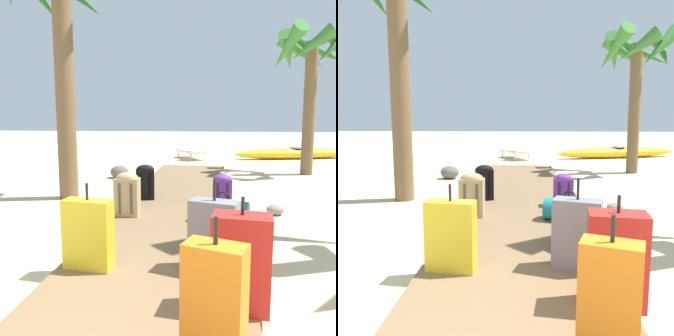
% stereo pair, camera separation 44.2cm
% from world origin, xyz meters
% --- Properties ---
extents(ground_plane, '(60.00, 60.00, 0.00)m').
position_xyz_m(ground_plane, '(0.00, 3.42, 0.00)').
color(ground_plane, '#D1BA8C').
extents(boardwalk, '(1.66, 8.54, 0.08)m').
position_xyz_m(boardwalk, '(0.00, 4.27, 0.04)').
color(boardwalk, brown).
rests_on(boardwalk, ground).
extents(duffel_bag_teal, '(0.68, 0.44, 0.40)m').
position_xyz_m(duffel_bag_teal, '(0.65, 3.27, 0.22)').
color(duffel_bag_teal, '#197A7F').
rests_on(duffel_bag_teal, boardwalk).
extents(backpack_black, '(0.32, 0.24, 0.56)m').
position_xyz_m(backpack_black, '(-0.55, 4.40, 0.37)').
color(backpack_black, black).
rests_on(backpack_black, boardwalk).
extents(backpack_purple, '(0.28, 0.25, 0.49)m').
position_xyz_m(backpack_purple, '(0.66, 4.06, 0.34)').
color(backpack_purple, '#6B2D84').
rests_on(backpack_purple, boardwalk).
extents(suitcase_yellow, '(0.44, 0.23, 0.75)m').
position_xyz_m(suitcase_yellow, '(-0.54, 1.76, 0.39)').
color(suitcase_yellow, gold).
rests_on(suitcase_yellow, boardwalk).
extents(suitcase_red, '(0.42, 0.29, 0.79)m').
position_xyz_m(suitcase_red, '(0.71, 1.25, 0.41)').
color(suitcase_red, red).
rests_on(suitcase_red, boardwalk).
extents(suitcase_grey, '(0.45, 0.31, 0.80)m').
position_xyz_m(suitcase_grey, '(0.53, 1.84, 0.39)').
color(suitcase_grey, slate).
rests_on(suitcase_grey, boardwalk).
extents(duffel_bag_navy, '(0.63, 0.43, 0.42)m').
position_xyz_m(duffel_bag_navy, '(0.71, 2.39, 0.24)').
color(duffel_bag_navy, navy).
rests_on(duffel_bag_navy, boardwalk).
extents(backpack_tan, '(0.33, 0.24, 0.58)m').
position_xyz_m(backpack_tan, '(-0.61, 3.44, 0.39)').
color(backpack_tan, tan).
rests_on(backpack_tan, boardwalk).
extents(suitcase_orange, '(0.36, 0.28, 0.81)m').
position_xyz_m(suitcase_orange, '(0.53, 0.68, 0.41)').
color(suitcase_orange, orange).
rests_on(suitcase_orange, boardwalk).
extents(palm_tree_far_right, '(2.05, 2.14, 3.50)m').
position_xyz_m(palm_tree_far_right, '(2.80, 7.88, 2.71)').
color(palm_tree_far_right, brown).
rests_on(palm_tree_far_right, ground).
extents(lounge_chair, '(1.18, 1.64, 0.80)m').
position_xyz_m(lounge_chair, '(-0.14, 10.69, 0.33)').
color(lounge_chair, white).
rests_on(lounge_chair, ground).
extents(kayak, '(4.31, 1.75, 0.37)m').
position_xyz_m(kayak, '(3.31, 11.17, 0.18)').
color(kayak, gold).
rests_on(kayak, ground).
extents(rock_left_far, '(0.59, 0.60, 0.29)m').
position_xyz_m(rock_left_far, '(-1.60, 6.75, 0.15)').
color(rock_left_far, '#5B5651').
rests_on(rock_left_far, ground).
extents(rock_right_near, '(0.32, 0.30, 0.15)m').
position_xyz_m(rock_right_near, '(1.42, 4.01, 0.07)').
color(rock_right_near, gray).
rests_on(rock_right_near, ground).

